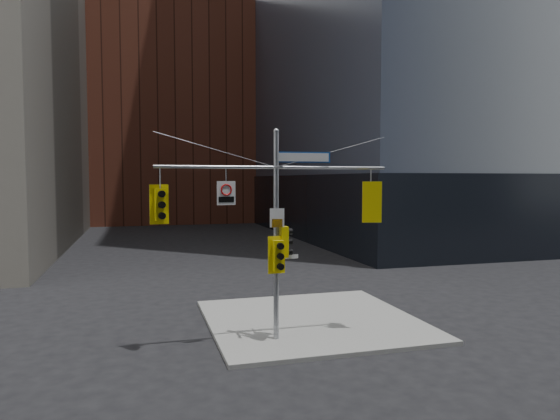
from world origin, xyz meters
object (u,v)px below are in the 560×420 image
signal_assembly (276,214)px  traffic_light_east_arm (371,202)px  regulatory_sign_arm (226,192)px  street_sign_blade (303,157)px  traffic_light_pole_front (278,256)px  traffic_light_pole_side (285,242)px  traffic_light_west_arm (160,205)px

signal_assembly → traffic_light_east_arm: size_ratio=5.52×
regulatory_sign_arm → street_sign_blade: bearing=-6.8°
traffic_light_pole_front → traffic_light_pole_side: bearing=34.8°
street_sign_blade → signal_assembly: bearing=-176.1°
regulatory_sign_arm → traffic_light_west_arm: bearing=171.8°
signal_assembly → street_sign_blade: 2.16m
regulatory_sign_arm → traffic_light_east_arm: bearing=-7.0°
traffic_light_pole_side → traffic_light_west_arm: bearing=89.5°
traffic_light_pole_side → street_sign_blade: bearing=-90.7°
traffic_light_east_arm → traffic_light_pole_front: bearing=16.4°
traffic_light_pole_side → street_sign_blade: 2.94m
regulatory_sign_arm → traffic_light_pole_side: bearing=-6.5°
signal_assembly → traffic_light_pole_side: (0.32, 0.01, -0.94)m
signal_assembly → traffic_light_west_arm: size_ratio=6.30×
traffic_light_west_arm → traffic_light_pole_side: size_ratio=1.21×
signal_assembly → regulatory_sign_arm: signal_assembly is taller
traffic_light_west_arm → traffic_light_east_arm: traffic_light_east_arm is taller
signal_assembly → traffic_light_east_arm: bearing=0.0°
traffic_light_pole_front → street_sign_blade: bearing=10.3°
traffic_light_west_arm → signal_assembly: bearing=-11.1°
street_sign_blade → traffic_light_west_arm: bearing=-176.4°
traffic_light_east_arm → street_sign_blade: 2.97m
traffic_light_pole_side → traffic_light_pole_front: (-0.32, -0.27, -0.42)m
traffic_light_west_arm → traffic_light_pole_side: (4.12, -0.01, -1.33)m
traffic_light_east_arm → traffic_light_pole_front: size_ratio=1.15×
traffic_light_east_arm → traffic_light_pole_side: traffic_light_east_arm is taller
traffic_light_east_arm → traffic_light_pole_front: traffic_light_east_arm is taller
signal_assembly → traffic_light_east_arm: 3.51m
traffic_light_east_arm → traffic_light_pole_front: 3.91m
traffic_light_pole_side → regulatory_sign_arm: regulatory_sign_arm is taller
traffic_light_east_arm → street_sign_blade: size_ratio=0.76×
traffic_light_pole_side → regulatory_sign_arm: size_ratio=1.34×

